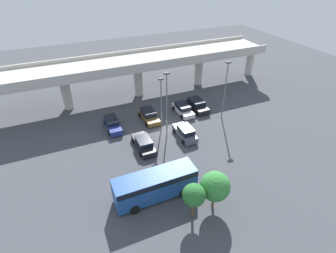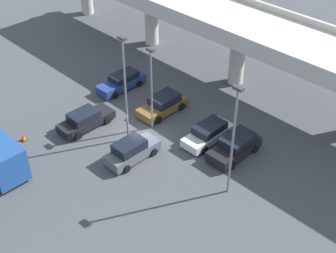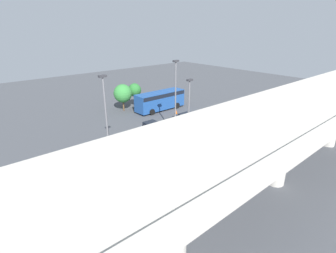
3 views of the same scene
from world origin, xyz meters
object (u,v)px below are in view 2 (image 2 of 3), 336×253
(parked_car_1, at_px, (85,120))
(parked_car_3, at_px, (132,151))
(lamp_post_mid_lot, at_px, (233,135))
(parked_car_0, at_px, (122,82))
(parked_car_5, at_px, (235,146))
(parked_car_2, at_px, (163,104))
(parked_car_4, at_px, (208,133))
(lamp_post_by_overpass, at_px, (125,84))
(lamp_post_near_aisle, at_px, (151,83))
(traffic_cone, at_px, (23,137))

(parked_car_1, height_order, parked_car_3, parked_car_3)
(parked_car_3, height_order, lamp_post_mid_lot, lamp_post_mid_lot)
(parked_car_0, bearing_deg, parked_car_3, 53.99)
(parked_car_5, bearing_deg, parked_car_2, -90.72)
(parked_car_4, bearing_deg, lamp_post_mid_lot, 54.85)
(parked_car_0, xyz_separation_m, parked_car_3, (8.43, -6.13, 0.07))
(parked_car_1, distance_m, parked_car_5, 12.65)
(parked_car_1, xyz_separation_m, lamp_post_by_overpass, (3.82, 1.40, 4.55))
(lamp_post_by_overpass, bearing_deg, parked_car_1, -159.83)
(parked_car_3, relative_size, lamp_post_by_overpass, 0.49)
(parked_car_1, height_order, parked_car_4, parked_car_4)
(parked_car_4, bearing_deg, parked_car_0, -91.20)
(lamp_post_near_aisle, relative_size, lamp_post_mid_lot, 0.85)
(parked_car_0, relative_size, traffic_cone, 6.85)
(parked_car_5, bearing_deg, lamp_post_by_overpass, -57.45)
(parked_car_5, bearing_deg, lamp_post_mid_lot, 32.19)
(parked_car_5, bearing_deg, parked_car_3, -40.78)
(parked_car_5, height_order, lamp_post_by_overpass, lamp_post_by_overpass)
(parked_car_3, bearing_deg, parked_car_5, -40.78)
(parked_car_4, bearing_deg, parked_car_5, 93.47)
(parked_car_0, bearing_deg, traffic_cone, 2.76)
(lamp_post_mid_lot, xyz_separation_m, traffic_cone, (-15.39, -7.23, -4.73))
(parked_car_5, bearing_deg, parked_car_4, -86.53)
(parked_car_0, height_order, lamp_post_mid_lot, lamp_post_mid_lot)
(parked_car_2, bearing_deg, traffic_cone, -24.58)
(parked_car_1, bearing_deg, parked_car_2, -25.84)
(parked_car_2, height_order, lamp_post_mid_lot, lamp_post_mid_lot)
(parked_car_1, height_order, parked_car_5, parked_car_5)
(parked_car_0, height_order, traffic_cone, parked_car_0)
(parked_car_2, relative_size, parked_car_5, 1.02)
(parked_car_0, xyz_separation_m, parked_car_1, (2.54, -6.13, -0.02))
(parked_car_5, bearing_deg, parked_car_0, -90.30)
(lamp_post_near_aisle, bearing_deg, parked_car_2, 115.17)
(parked_car_0, relative_size, parked_car_3, 1.07)
(parked_car_2, relative_size, parked_car_3, 1.04)
(lamp_post_near_aisle, height_order, lamp_post_by_overpass, lamp_post_by_overpass)
(lamp_post_near_aisle, bearing_deg, parked_car_5, 17.32)
(parked_car_0, height_order, parked_car_5, parked_car_5)
(parked_car_3, relative_size, parked_car_4, 0.97)
(parked_car_2, xyz_separation_m, traffic_cone, (-5.00, -10.93, -0.43))
(parked_car_1, relative_size, lamp_post_mid_lot, 0.56)
(parked_car_4, distance_m, lamp_post_near_aisle, 6.08)
(parked_car_3, xyz_separation_m, parked_car_5, (5.22, 6.05, -0.02))
(parked_car_0, bearing_deg, lamp_post_mid_lot, 77.01)
(parked_car_0, xyz_separation_m, parked_car_4, (11.03, -0.23, 0.01))
(parked_car_0, xyz_separation_m, lamp_post_mid_lot, (15.92, -3.67, 4.33))
(parked_car_3, relative_size, traffic_cone, 6.38)
(parked_car_5, bearing_deg, parked_car_1, -61.41)
(parked_car_0, distance_m, parked_car_4, 11.04)
(parked_car_4, relative_size, traffic_cone, 6.60)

